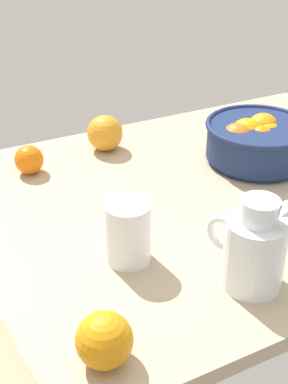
{
  "coord_description": "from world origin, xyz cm",
  "views": [
    {
      "loc": [
        -41.57,
        -78.0,
        55.96
      ],
      "look_at": [
        -3.82,
        -3.62,
        6.34
      ],
      "focal_mm": 48.38,
      "sensor_mm": 36.0,
      "label": 1
    }
  ],
  "objects_px": {
    "juice_pitcher": "(254,253)",
    "loose_orange_0": "(260,117)",
    "fruit_bowl": "(257,140)",
    "loose_orange_3": "(105,133)",
    "loose_orange_2": "(29,160)",
    "juice_glass": "(128,235)",
    "loose_orange_1": "(104,340)"
  },
  "relations": [
    {
      "from": "fruit_bowl",
      "to": "loose_orange_2",
      "type": "xyz_separation_m",
      "value": [
        -0.49,
        0.18,
        -0.02
      ]
    },
    {
      "from": "loose_orange_2",
      "to": "fruit_bowl",
      "type": "bearing_deg",
      "value": -20.73
    },
    {
      "from": "loose_orange_1",
      "to": "loose_orange_2",
      "type": "bearing_deg",
      "value": 83.86
    },
    {
      "from": "loose_orange_1",
      "to": "loose_orange_2",
      "type": "relative_size",
      "value": 1.21
    },
    {
      "from": "fruit_bowl",
      "to": "loose_orange_3",
      "type": "distance_m",
      "value": 0.36
    },
    {
      "from": "juice_pitcher",
      "to": "loose_orange_3",
      "type": "xyz_separation_m",
      "value": [
        -0.01,
        0.56,
        -0.02
      ]
    },
    {
      "from": "loose_orange_1",
      "to": "loose_orange_3",
      "type": "height_order",
      "value": "loose_orange_3"
    },
    {
      "from": "fruit_bowl",
      "to": "loose_orange_3",
      "type": "bearing_deg",
      "value": 142.85
    },
    {
      "from": "juice_glass",
      "to": "loose_orange_1",
      "type": "distance_m",
      "value": 0.23
    },
    {
      "from": "fruit_bowl",
      "to": "loose_orange_0",
      "type": "bearing_deg",
      "value": 49.42
    },
    {
      "from": "juice_glass",
      "to": "loose_orange_2",
      "type": "height_order",
      "value": "juice_glass"
    },
    {
      "from": "loose_orange_3",
      "to": "juice_pitcher",
      "type": "bearing_deg",
      "value": -88.64
    },
    {
      "from": "fruit_bowl",
      "to": "loose_orange_0",
      "type": "xyz_separation_m",
      "value": [
        0.13,
        0.15,
        -0.02
      ]
    },
    {
      "from": "fruit_bowl",
      "to": "juice_pitcher",
      "type": "height_order",
      "value": "juice_pitcher"
    },
    {
      "from": "loose_orange_2",
      "to": "loose_orange_3",
      "type": "height_order",
      "value": "loose_orange_3"
    },
    {
      "from": "fruit_bowl",
      "to": "loose_orange_0",
      "type": "relative_size",
      "value": 3.72
    },
    {
      "from": "juice_glass",
      "to": "juice_pitcher",
      "type": "bearing_deg",
      "value": -44.48
    },
    {
      "from": "loose_orange_0",
      "to": "loose_orange_1",
      "type": "height_order",
      "value": "loose_orange_1"
    },
    {
      "from": "juice_pitcher",
      "to": "loose_orange_3",
      "type": "height_order",
      "value": "juice_pitcher"
    },
    {
      "from": "loose_orange_3",
      "to": "loose_orange_2",
      "type": "bearing_deg",
      "value": -170.5
    },
    {
      "from": "loose_orange_1",
      "to": "loose_orange_3",
      "type": "xyz_separation_m",
      "value": [
        0.26,
        0.61,
        0.0
      ]
    },
    {
      "from": "juice_glass",
      "to": "loose_orange_1",
      "type": "relative_size",
      "value": 1.42
    },
    {
      "from": "loose_orange_1",
      "to": "loose_orange_3",
      "type": "relative_size",
      "value": 0.91
    },
    {
      "from": "juice_glass",
      "to": "loose_orange_0",
      "type": "bearing_deg",
      "value": 32.4
    },
    {
      "from": "juice_pitcher",
      "to": "loose_orange_0",
      "type": "relative_size",
      "value": 2.54
    },
    {
      "from": "loose_orange_0",
      "to": "juice_pitcher",
      "type": "bearing_deg",
      "value": -128.97
    },
    {
      "from": "loose_orange_2",
      "to": "loose_orange_0",
      "type": "bearing_deg",
      "value": -3.21
    },
    {
      "from": "loose_orange_0",
      "to": "loose_orange_2",
      "type": "relative_size",
      "value": 1.02
    },
    {
      "from": "loose_orange_3",
      "to": "juice_glass",
      "type": "bearing_deg",
      "value": -108.05
    },
    {
      "from": "juice_glass",
      "to": "loose_orange_1",
      "type": "height_order",
      "value": "juice_glass"
    },
    {
      "from": "loose_orange_2",
      "to": "juice_pitcher",
      "type": "bearing_deg",
      "value": -68.18
    },
    {
      "from": "juice_pitcher",
      "to": "fruit_bowl",
      "type": "bearing_deg",
      "value": 51.75
    }
  ]
}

